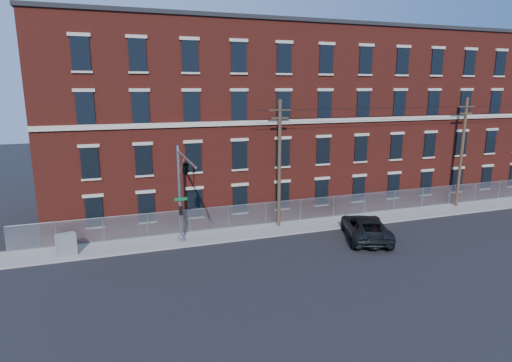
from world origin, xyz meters
The scene contains 10 objects.
ground centered at (0.00, 0.00, 0.00)m, with size 140.00×140.00×0.00m, color black.
sidewalk centered at (12.00, 5.00, 0.06)m, with size 65.00×3.00×0.12m, color gray.
mill_building centered at (12.00, 13.93, 8.15)m, with size 55.30×14.32×16.30m.
chain_link_fence centered at (12.00, 6.30, 1.06)m, with size 59.06×0.06×1.85m.
traffic_signal_mast centered at (-6.00, 2.18, 5.39)m, with size 0.90×6.75×7.00m.
utility_pole_near centered at (2.00, 5.60, 5.34)m, with size 1.80×0.28×10.00m.
utility_pole_mid centered at (20.00, 5.60, 5.34)m, with size 1.80×0.28×10.00m.
overhead_wires centered at (20.00, 5.60, 9.12)m, with size 40.00×0.62×0.62m.
pickup_truck centered at (7.10, 1.02, 0.87)m, with size 2.90×6.29×1.75m, color black.
utility_cabinet centered at (-13.59, 4.32, 0.88)m, with size 1.22×0.61×1.52m, color slate.
Camera 1 is at (-10.14, -24.36, 11.00)m, focal length 29.45 mm.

